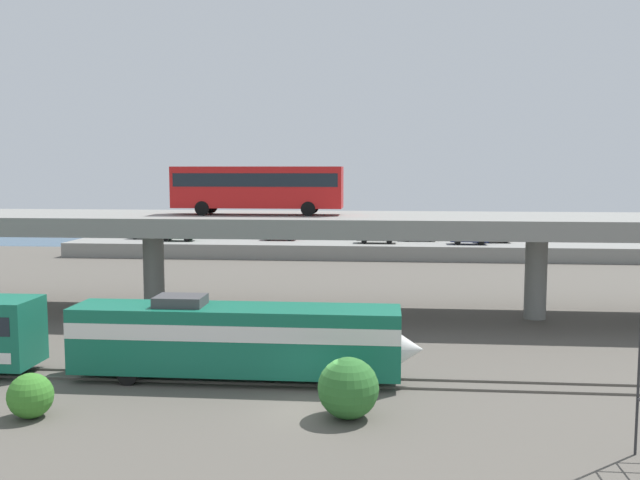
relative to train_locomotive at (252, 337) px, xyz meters
The scene contains 18 objects.
ground_plane 5.63m from the train_locomotive, 50.41° to the right, with size 260.00×260.00×0.00m, color #565149.
rail_strip_near 4.00m from the train_locomotive, 12.06° to the right, with size 110.00×0.12×0.12m, color #59544C.
rail_strip_far 4.00m from the train_locomotive, 12.06° to the left, with size 110.00×0.12×0.12m, color #59544C.
train_locomotive is the anchor object (origin of this frame).
highway_overpass 16.86m from the train_locomotive, 78.32° to the left, with size 96.00×10.00×7.14m.
transit_bus_on_overpass 17.48m from the train_locomotive, 99.04° to the left, with size 12.00×2.68×3.40m.
pier_parking_lot 51.12m from the train_locomotive, 86.29° to the left, with size 69.10×11.85×1.70m, color gray.
parked_car_0 55.80m from the train_locomotive, 105.59° to the left, with size 4.58×2.00×1.50m.
parked_car_1 55.81m from the train_locomotive, 114.07° to the left, with size 4.45×1.86×1.50m.
parked_car_2 51.18m from the train_locomotive, 97.03° to the left, with size 4.04×1.83×1.50m.
parked_car_3 50.88m from the train_locomotive, 71.53° to the left, with size 4.25×1.98×1.50m.
parked_car_4 52.48m from the train_locomotive, 78.51° to the left, with size 4.22×1.83×1.50m.
parked_car_5 54.12m from the train_locomotive, 69.14° to the left, with size 4.08×1.98×1.50m.
parked_car_6 52.13m from the train_locomotive, 110.50° to the left, with size 4.13×1.94×1.50m.
parked_car_7 48.81m from the train_locomotive, 83.43° to the left, with size 4.67×1.96×1.50m.
harbor_water 74.11m from the train_locomotive, 87.44° to the left, with size 140.00×36.00×0.01m, color #2D5170.
shrub_left 10.29m from the train_locomotive, 144.05° to the right, with size 1.89×1.89×1.89m, color #397E29.
shrub_right 6.99m from the train_locomotive, 43.95° to the right, with size 2.58×2.58×2.58m, color #2F6C2D.
Camera 1 is at (3.13, -29.32, 10.44)m, focal length 39.46 mm.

